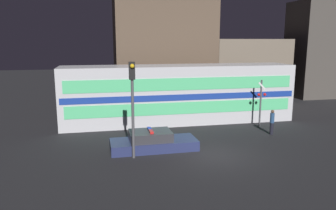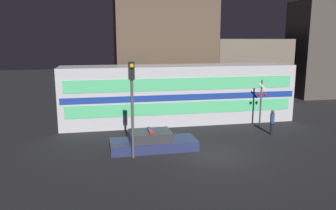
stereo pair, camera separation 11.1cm
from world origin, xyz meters
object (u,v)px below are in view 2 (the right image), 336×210
Objects in this scene: police_car at (153,142)px; traffic_light_corner at (132,96)px; pedestrian at (272,122)px; crossing_signal_near at (261,101)px; train at (179,94)px.

police_car is 3.42m from traffic_light_corner.
crossing_signal_near reaches higher than pedestrian.
traffic_light_corner reaches higher than police_car.
traffic_light_corner reaches higher than train.
traffic_light_corner is (-1.24, -1.20, 2.96)m from police_car.
crossing_signal_near is (5.42, -2.76, -0.25)m from train.
traffic_light_corner is at bearing -120.26° from train.
train is at bearing 138.12° from pedestrian.
crossing_signal_near is at bearing -27.04° from train.
train is 7.06m from police_car.
train reaches higher than pedestrian.
crossing_signal_near is (8.45, 3.37, 1.50)m from police_car.
police_car is (-3.04, -6.13, -1.75)m from train.
crossing_signal_near is at bearing 20.99° from police_car.
police_car is 9.22m from crossing_signal_near.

